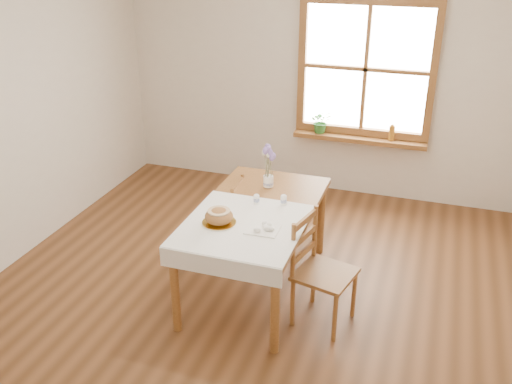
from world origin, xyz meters
TOP-DOWN VIEW (x-y plane):
  - ground at (0.00, 0.00)m, footprint 5.00×5.00m
  - room_walls at (0.00, 0.00)m, footprint 4.60×5.10m
  - window at (0.50, 2.47)m, footprint 1.46×0.08m
  - window_sill at (0.50, 2.40)m, footprint 1.46×0.20m
  - dining_table at (0.00, 0.30)m, footprint 0.90×1.60m
  - table_linen at (0.00, -0.00)m, footprint 0.91×0.99m
  - chair_left at (-0.47, 0.68)m, footprint 0.41×0.39m
  - chair_right at (0.65, 0.03)m, footprint 0.52×0.50m
  - bread_plate at (-0.18, -0.05)m, footprint 0.33×0.33m
  - bread_loaf at (-0.18, -0.05)m, footprint 0.22×0.22m
  - egg_napkin at (0.17, -0.04)m, footprint 0.25×0.21m
  - eggs at (0.17, -0.04)m, footprint 0.19×0.17m
  - salt_shaker at (-0.02, 0.36)m, footprint 0.05×0.05m
  - pepper_shaker at (0.20, 0.42)m, footprint 0.06×0.06m
  - flower_vase at (-0.03, 0.73)m, footprint 0.10×0.10m
  - lavender_bouquet at (-0.03, 0.73)m, footprint 0.16×0.16m
  - potted_plant at (0.06, 2.40)m, footprint 0.31×0.32m
  - amber_bottle at (0.84, 2.40)m, footprint 0.08×0.08m

SIDE VIEW (x-z plane):
  - ground at x=0.00m, z-range 0.00..0.00m
  - chair_left at x=-0.47m, z-range 0.00..0.79m
  - chair_right at x=0.65m, z-range 0.00..0.89m
  - dining_table at x=0.00m, z-range 0.29..1.04m
  - window_sill at x=0.50m, z-range 0.66..0.71m
  - table_linen at x=0.00m, z-range 0.75..0.76m
  - egg_napkin at x=0.17m, z-range 0.76..0.77m
  - bread_plate at x=-0.18m, z-range 0.76..0.77m
  - eggs at x=0.17m, z-range 0.77..0.81m
  - flower_vase at x=-0.03m, z-range 0.75..0.85m
  - amber_bottle at x=0.84m, z-range 0.71..0.89m
  - salt_shaker at x=-0.02m, z-range 0.76..0.85m
  - pepper_shaker at x=0.20m, z-range 0.76..0.86m
  - potted_plant at x=0.06m, z-range 0.71..0.91m
  - bread_loaf at x=-0.18m, z-range 0.77..0.89m
  - lavender_bouquet at x=-0.03m, z-range 0.85..1.14m
  - window at x=0.50m, z-range 0.72..2.18m
  - room_walls at x=0.00m, z-range 0.38..3.03m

